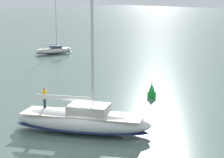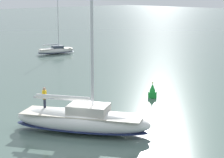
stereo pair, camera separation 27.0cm
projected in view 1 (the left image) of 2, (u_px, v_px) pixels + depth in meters
ground_plane at (82, 132)px, 32.33m from camera, size 400.00×400.00×0.00m
sailboat_main at (83, 120)px, 32.13m from camera, size 10.35×8.06×14.31m
sailboat_moored_far_slip at (54, 50)px, 71.80m from camera, size 3.19×6.59×8.75m
channel_buoy at (152, 92)px, 42.58m from camera, size 0.84×0.84×1.57m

